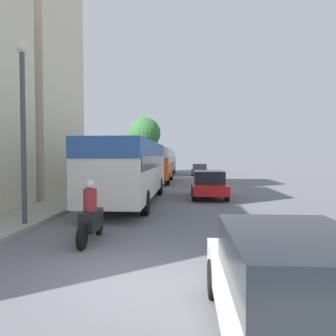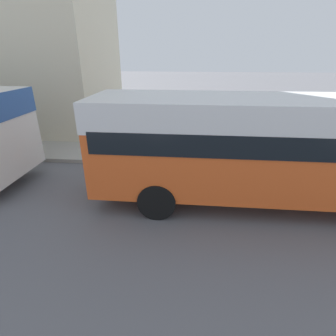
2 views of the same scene
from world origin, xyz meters
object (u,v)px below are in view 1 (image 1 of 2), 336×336
car_crossing (209,184)px  bus_following (158,160)px  bus_lead (132,164)px  car_far_curb (199,170)px  pedestrian_walking_away (140,166)px  pedestrian_near_curb (109,172)px  car_distant (295,288)px  bus_third_in_line (164,160)px  motorcycle_behind_lead (91,217)px

car_crossing → bus_following: bearing=109.8°
bus_lead → car_far_curb: 23.17m
bus_following → pedestrian_walking_away: bus_following is taller
bus_lead → pedestrian_near_curb: bus_lead is taller
car_far_curb → pedestrian_near_curb: bearing=61.1°
car_distant → pedestrian_near_curb: size_ratio=2.48×
bus_lead → bus_following: (0.15, 12.95, -0.02)m
pedestrian_near_curb → bus_lead: bearing=-69.5°
bus_following → pedestrian_walking_away: bearing=106.0°
bus_lead → bus_following: bus_lead is taller
bus_third_in_line → bus_lead: bearing=-89.8°
bus_third_in_line → car_far_curb: bus_third_in_line is taller
bus_lead → car_crossing: bearing=28.4°
bus_third_in_line → pedestrian_walking_away: (-3.05, -0.77, -0.76)m
bus_lead → bus_following: 12.95m
bus_following → bus_third_in_line: 12.32m
bus_third_in_line → pedestrian_walking_away: bearing=-165.8°
car_crossing → pedestrian_near_curb: pedestrian_near_curb is taller
car_distant → bus_third_in_line: bearing=96.4°
bus_following → pedestrian_near_curb: bearing=-131.2°
bus_following → pedestrian_walking_away: size_ratio=5.14×
pedestrian_near_curb → motorcycle_behind_lead: bearing=-78.0°
motorcycle_behind_lead → pedestrian_walking_away: 32.26m
motorcycle_behind_lead → pedestrian_walking_away: size_ratio=1.20×
bus_following → motorcycle_behind_lead: bus_following is taller
bus_lead → bus_third_in_line: size_ratio=1.05×
bus_following → car_far_curb: bus_following is taller
car_far_curb → pedestrian_walking_away: pedestrian_walking_away is taller
bus_lead → car_distant: bus_lead is taller
bus_following → pedestrian_walking_away: (-3.30, 11.54, -0.85)m
car_far_curb → motorcycle_behind_lead: bearing=82.3°
car_crossing → bus_lead: bearing=-151.6°
bus_lead → motorcycle_behind_lead: (0.17, -7.60, -1.29)m
motorcycle_behind_lead → car_far_curb: (4.10, 30.33, 0.06)m
car_far_curb → bus_lead: bearing=79.4°
car_distant → pedestrian_near_curb: pedestrian_near_curb is taller
pedestrian_near_curb → pedestrian_walking_away: bearing=89.3°
bus_following → bus_third_in_line: (-0.25, 12.32, -0.09)m
bus_following → car_far_curb: bearing=67.2°
bus_following → car_distant: size_ratio=2.14×
motorcycle_behind_lead → pedestrian_near_curb: bearing=102.0°
bus_lead → car_far_curb: (4.27, 22.74, -1.23)m
bus_third_in_line → car_crossing: 23.48m
car_far_curb → car_distant: size_ratio=0.86×
car_far_curb → pedestrian_near_curb: (-7.61, -13.78, 0.34)m
car_distant → bus_following: bearing=98.9°
bus_lead → bus_third_in_line: bearing=90.2°
bus_third_in_line → car_crossing: size_ratio=2.41×
bus_lead → motorcycle_behind_lead: size_ratio=5.01×
bus_lead → pedestrian_walking_away: bus_lead is taller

